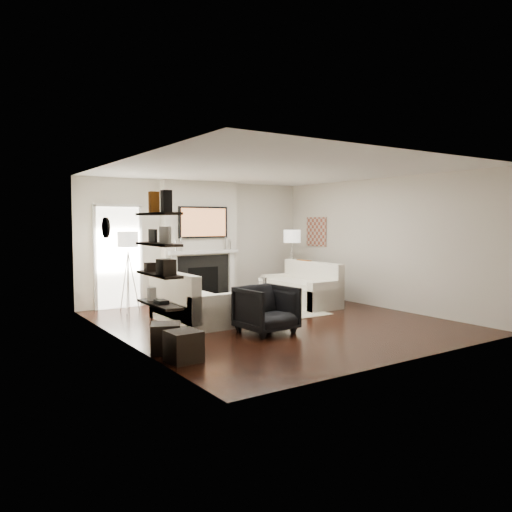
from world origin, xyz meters
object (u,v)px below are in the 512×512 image
armchair (267,307)px  loveseat_right_base (301,295)px  lamp_left_shade (128,239)px  ottoman_near (166,338)px  loveseat_left_base (191,311)px  lamp_right_shade (292,236)px  coffee_table (256,294)px

armchair → loveseat_right_base: bearing=35.8°
loveseat_right_base → armchair: (-2.13, -1.77, 0.21)m
loveseat_right_base → lamp_left_shade: size_ratio=4.50×
ottoman_near → lamp_left_shade: bearing=79.2°
loveseat_left_base → loveseat_right_base: size_ratio=1.00×
lamp_right_shade → ottoman_near: (-4.52, -2.99, -1.25)m
lamp_right_shade → ottoman_near: size_ratio=1.00×
armchair → lamp_right_shade: lamp_right_shade is taller
lamp_right_shade → ottoman_near: 5.56m
loveseat_right_base → lamp_left_shade: lamp_left_shade is taller
loveseat_left_base → coffee_table: same height
loveseat_left_base → loveseat_right_base: 2.82m
ottoman_near → coffee_table: bearing=32.2°
lamp_left_shade → lamp_right_shade: (3.90, -0.25, 0.00)m
armchair → ottoman_near: armchair is taller
lamp_right_shade → ottoman_near: lamp_right_shade is taller
loveseat_left_base → ottoman_near: size_ratio=4.50×
coffee_table → lamp_left_shade: size_ratio=2.75×
loveseat_right_base → lamp_right_shade: bearing=61.7°
loveseat_right_base → coffee_table: size_ratio=1.64×
lamp_left_shade → ottoman_near: bearing=-100.8°
coffee_table → ottoman_near: 3.06m
ottoman_near → lamp_right_shade: bearing=33.5°
coffee_table → lamp_left_shade: 2.75m
loveseat_right_base → loveseat_left_base: bearing=-172.5°
armchair → lamp_left_shade: lamp_left_shade is taller
loveseat_left_base → lamp_left_shade: size_ratio=4.50×
coffee_table → ottoman_near: bearing=-147.8°
loveseat_right_base → lamp_right_shade: (0.54, 1.00, 1.24)m
lamp_right_shade → armchair: bearing=-134.0°
loveseat_right_base → armchair: size_ratio=2.15×
coffee_table → ottoman_near: (-2.59, -1.63, -0.20)m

